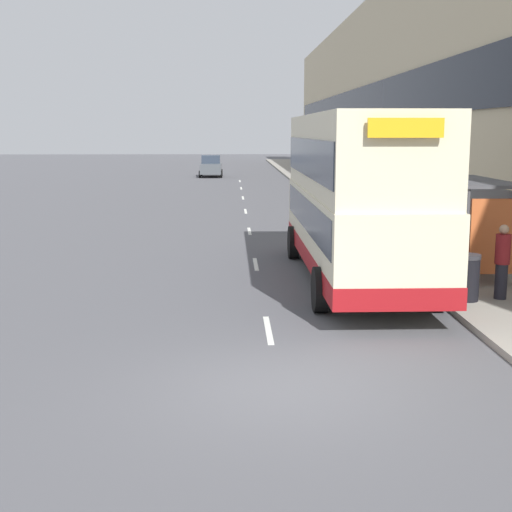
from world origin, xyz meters
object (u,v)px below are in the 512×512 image
Objects in this scene: pedestrian_2 at (480,232)px; bus_shelter at (479,209)px; pedestrian_3 at (502,261)px; litter_bin at (467,277)px; double_decker_bus_near at (355,194)px; car_0 at (211,166)px; pedestrian_1 at (495,229)px.

bus_shelter is at bearing -110.93° from pedestrian_2.
pedestrian_3 is (-0.41, -2.79, -0.87)m from bus_shelter.
litter_bin is at bearing -112.09° from pedestrian_2.
double_decker_bus_near is 3.83m from litter_bin.
car_0 is 3.66× the size of litter_bin.
pedestrian_3 is at bearing -109.07° from pedestrian_1.
car_0 is at bearing 98.62° from litter_bin.
double_decker_bus_near is 9.76× the size of litter_bin.
pedestrian_3 reaches higher than pedestrian_1.
car_0 is 2.27× the size of pedestrian_3.
pedestrian_1 is at bearing 70.93° from pedestrian_3.
double_decker_bus_near is at bearing 137.38° from pedestrian_3.
pedestrian_2 is at bearing 67.91° from litter_bin.
double_decker_bus_near is at bearing -155.91° from pedestrian_2.
pedestrian_3 is at bearing -103.13° from pedestrian_2.
pedestrian_3 reaches higher than litter_bin.
pedestrian_3 is 0.89m from litter_bin.
pedestrian_2 reaches higher than pedestrian_1.
pedestrian_3 is (7.75, -45.61, 0.11)m from car_0.
bus_shelter is 2.64× the size of pedestrian_1.
pedestrian_1 is at bearing 53.68° from pedestrian_2.
pedestrian_1 is 1.58m from pedestrian_2.
pedestrian_2 is (0.62, 1.62, -0.83)m from bus_shelter.
pedestrian_2 is at bearing 69.07° from bus_shelter.
pedestrian_2 is (-0.94, -1.27, 0.09)m from pedestrian_1.
bus_shelter is 4.00× the size of litter_bin.
pedestrian_1 is at bearing 103.67° from car_0.
bus_shelter reaches higher than pedestrian_2.
car_0 is 46.26m from litter_bin.
double_decker_bus_near is at bearing 96.45° from car_0.
pedestrian_1 is (9.71, -39.93, 0.05)m from car_0.
bus_shelter is at bearing 100.78° from car_0.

